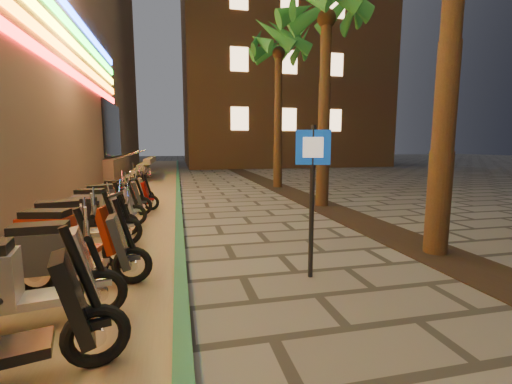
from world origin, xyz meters
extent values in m
plane|color=#474442|center=(0.00, 0.00, 0.00)|extent=(120.00, 120.00, 0.00)
cube|color=#8C7251|center=(-2.60, 10.00, 0.01)|extent=(3.40, 60.00, 0.01)
cube|color=#235D3C|center=(-0.90, 10.00, 0.05)|extent=(0.18, 60.00, 0.10)
cube|color=black|center=(3.60, 5.00, 0.01)|extent=(1.20, 40.00, 0.02)
cube|color=black|center=(-4.45, 18.00, 2.80)|extent=(0.08, 5.00, 3.00)
cube|color=gray|center=(-6.50, 18.00, 0.60)|extent=(5.00, 6.00, 1.20)
cube|color=#FF1414|center=(-4.45, 6.00, 4.50)|extent=(0.06, 26.00, 0.28)
cube|color=orange|center=(-4.45, 6.00, 5.05)|extent=(0.06, 26.00, 0.28)
cube|color=gray|center=(-3.50, 18.00, 0.15)|extent=(0.35, 5.00, 0.30)
cube|color=gray|center=(-3.15, 18.00, 0.45)|extent=(0.35, 5.00, 0.30)
cube|color=gray|center=(-2.80, 18.00, 0.75)|extent=(0.35, 5.00, 0.30)
cube|color=gray|center=(-2.45, 18.00, 1.05)|extent=(0.35, 5.00, 0.30)
cylinder|color=silver|center=(-3.90, 16.00, 1.25)|extent=(2.09, 0.06, 0.81)
cylinder|color=silver|center=(-3.90, 20.00, 1.25)|extent=(2.09, 0.06, 0.81)
cube|color=brown|center=(9.00, 32.00, 12.50)|extent=(18.00, 16.00, 25.00)
cube|color=#FFCC8C|center=(4.00, 23.97, 4.00)|extent=(1.40, 0.06, 1.80)
cube|color=#FFCC8C|center=(8.00, 23.97, 4.00)|extent=(1.40, 0.06, 1.80)
cube|color=#FFCC8C|center=(12.00, 23.97, 4.00)|extent=(1.40, 0.06, 1.80)
cube|color=#FFCC8C|center=(4.00, 23.97, 8.50)|extent=(1.40, 0.06, 1.80)
cube|color=#FFCC8C|center=(8.00, 23.97, 8.50)|extent=(1.40, 0.06, 1.80)
cube|color=#FFCC8C|center=(12.00, 23.97, 8.50)|extent=(1.40, 0.06, 1.80)
cube|color=#FFCC8C|center=(8.00, 23.97, 13.00)|extent=(1.40, 0.06, 1.80)
cube|color=#FFCC8C|center=(12.00, 23.97, 13.00)|extent=(1.40, 0.06, 1.80)
cylinder|color=#472D19|center=(3.60, 2.00, 2.73)|extent=(0.40, 0.40, 5.45)
cylinder|color=#472D19|center=(3.60, 7.00, 2.85)|extent=(0.40, 0.40, 5.70)
sphere|color=#472D19|center=(3.60, 7.00, 5.70)|extent=(0.56, 0.56, 0.56)
cone|color=#1F581B|center=(4.49, 7.00, 6.15)|extent=(0.60, 1.93, 1.52)
cone|color=#1F581B|center=(4.28, 7.57, 6.15)|extent=(1.70, 1.86, 1.52)
cone|color=#1F581B|center=(3.75, 7.87, 6.15)|extent=(2.00, 0.93, 1.52)
cone|color=#1F581B|center=(3.16, 7.77, 6.15)|extent=(1.97, 1.48, 1.52)
cone|color=#1F581B|center=(2.77, 7.30, 6.15)|extent=(1.22, 2.02, 1.52)
cylinder|color=#472D19|center=(3.60, 12.00, 2.98)|extent=(0.40, 0.40, 5.95)
sphere|color=#472D19|center=(3.60, 12.00, 5.95)|extent=(0.56, 0.56, 0.56)
cone|color=#1F581B|center=(4.49, 12.00, 6.40)|extent=(0.60, 1.93, 1.52)
cone|color=#1F581B|center=(4.28, 12.57, 6.40)|extent=(1.70, 1.86, 1.52)
cone|color=#1F581B|center=(3.75, 12.87, 6.40)|extent=(2.00, 0.93, 1.52)
cone|color=#1F581B|center=(3.16, 12.77, 6.40)|extent=(1.97, 1.48, 1.52)
cone|color=#1F581B|center=(2.77, 12.30, 6.40)|extent=(1.22, 2.02, 1.52)
cone|color=#1F581B|center=(2.77, 11.70, 6.40)|extent=(1.22, 2.02, 1.52)
cone|color=#1F581B|center=(3.16, 11.23, 6.40)|extent=(1.97, 1.48, 1.52)
cone|color=#1F581B|center=(3.75, 11.13, 6.40)|extent=(2.00, 0.93, 1.52)
cone|color=#1F581B|center=(4.28, 11.43, 6.40)|extent=(1.70, 1.86, 1.52)
cylinder|color=black|center=(0.98, 1.46, 1.11)|extent=(0.07, 0.07, 2.22)
cube|color=#0C3EA8|center=(0.97, 1.44, 1.91)|extent=(0.46, 0.20, 0.49)
cube|color=white|center=(0.96, 1.42, 1.91)|extent=(0.27, 0.12, 0.28)
torus|color=black|center=(-1.63, -0.08, 0.29)|extent=(0.59, 0.25, 0.58)
cylinder|color=silver|center=(-1.63, -0.08, 0.29)|extent=(0.18, 0.15, 0.16)
cube|color=black|center=(-2.24, -0.23, 0.33)|extent=(0.68, 0.52, 0.09)
cube|color=black|center=(-1.78, -0.12, 0.66)|extent=(0.40, 0.50, 0.78)
cylinder|color=black|center=(-1.70, -0.10, 0.89)|extent=(0.31, 0.15, 0.82)
cylinder|color=black|center=(-1.65, -0.08, 1.24)|extent=(0.21, 0.63, 0.05)
cube|color=black|center=(-1.63, -0.08, 0.42)|extent=(0.27, 0.21, 0.07)
torus|color=black|center=(-1.78, 0.85, 0.28)|extent=(0.58, 0.21, 0.57)
cylinder|color=silver|center=(-1.78, 0.85, 0.28)|extent=(0.17, 0.14, 0.15)
cube|color=white|center=(-2.39, 0.74, 0.33)|extent=(0.66, 0.48, 0.09)
cube|color=white|center=(-1.93, 0.83, 0.66)|extent=(0.37, 0.48, 0.77)
cylinder|color=black|center=(-1.85, 0.84, 0.88)|extent=(0.31, 0.13, 0.81)
cylinder|color=black|center=(-1.80, 0.85, 1.23)|extent=(0.16, 0.63, 0.05)
cube|color=white|center=(-1.78, 0.85, 0.42)|extent=(0.26, 0.19, 0.07)
torus|color=black|center=(-2.72, 1.66, 0.27)|extent=(0.55, 0.15, 0.55)
cylinder|color=silver|center=(-2.72, 1.66, 0.27)|extent=(0.15, 0.12, 0.15)
torus|color=black|center=(-1.55, 1.75, 0.27)|extent=(0.55, 0.15, 0.55)
cylinder|color=silver|center=(-1.55, 1.75, 0.27)|extent=(0.15, 0.12, 0.15)
cube|color=#2A2C30|center=(-2.15, 1.70, 0.31)|extent=(0.60, 0.40, 0.08)
cube|color=#2A2C30|center=(-2.64, 1.67, 0.58)|extent=(0.76, 0.46, 0.52)
cube|color=black|center=(-2.64, 1.67, 0.88)|extent=(0.67, 0.39, 0.13)
cube|color=#2A2C30|center=(-1.70, 1.74, 0.63)|extent=(0.31, 0.44, 0.74)
cylinder|color=black|center=(-1.62, 1.75, 0.84)|extent=(0.29, 0.10, 0.78)
cylinder|color=black|center=(-1.57, 1.75, 1.17)|extent=(0.09, 0.61, 0.05)
cube|color=#2A2C30|center=(-1.55, 1.75, 0.40)|extent=(0.24, 0.16, 0.06)
torus|color=black|center=(-2.98, 2.68, 0.27)|extent=(0.56, 0.21, 0.55)
cylinder|color=silver|center=(-2.98, 2.68, 0.27)|extent=(0.16, 0.13, 0.15)
torus|color=black|center=(-1.83, 2.45, 0.27)|extent=(0.56, 0.21, 0.55)
cylinder|color=silver|center=(-1.83, 2.45, 0.27)|extent=(0.16, 0.13, 0.15)
cube|color=maroon|center=(-2.42, 2.57, 0.32)|extent=(0.64, 0.46, 0.08)
cube|color=maroon|center=(-2.90, 2.66, 0.58)|extent=(0.80, 0.53, 0.53)
cube|color=black|center=(-2.90, 2.66, 0.88)|extent=(0.70, 0.46, 0.13)
cube|color=maroon|center=(-1.97, 2.48, 0.63)|extent=(0.36, 0.47, 0.74)
cylinder|color=black|center=(-1.90, 2.47, 0.84)|extent=(0.30, 0.13, 0.78)
cylinder|color=black|center=(-1.85, 2.45, 1.18)|extent=(0.16, 0.61, 0.05)
cube|color=maroon|center=(-1.83, 2.45, 0.40)|extent=(0.26, 0.19, 0.06)
torus|color=black|center=(-3.04, 3.41, 0.28)|extent=(0.57, 0.24, 0.56)
cylinder|color=silver|center=(-3.04, 3.41, 0.28)|extent=(0.17, 0.14, 0.15)
torus|color=black|center=(-1.87, 3.71, 0.28)|extent=(0.57, 0.24, 0.56)
cylinder|color=silver|center=(-1.87, 3.71, 0.28)|extent=(0.17, 0.14, 0.15)
cube|color=#AAA9B1|center=(-2.47, 3.56, 0.32)|extent=(0.67, 0.50, 0.09)
cube|color=#AAA9B1|center=(-2.96, 3.43, 0.59)|extent=(0.83, 0.59, 0.54)
cube|color=black|center=(-2.96, 3.43, 0.91)|extent=(0.73, 0.50, 0.13)
cube|color=#AAA9B1|center=(-2.02, 3.67, 0.65)|extent=(0.39, 0.49, 0.76)
cylinder|color=black|center=(-1.95, 3.69, 0.86)|extent=(0.31, 0.15, 0.80)
cylinder|color=black|center=(-1.89, 3.71, 1.21)|extent=(0.20, 0.62, 0.05)
cube|color=#AAA9B1|center=(-1.87, 3.71, 0.41)|extent=(0.27, 0.21, 0.06)
torus|color=black|center=(-2.99, 4.67, 0.24)|extent=(0.49, 0.16, 0.48)
cylinder|color=silver|center=(-2.99, 4.67, 0.24)|extent=(0.14, 0.11, 0.13)
torus|color=black|center=(-1.96, 4.53, 0.24)|extent=(0.49, 0.16, 0.48)
cylinder|color=silver|center=(-1.96, 4.53, 0.24)|extent=(0.14, 0.11, 0.13)
cube|color=black|center=(-2.49, 4.60, 0.28)|extent=(0.55, 0.38, 0.07)
cube|color=black|center=(-2.92, 4.66, 0.51)|extent=(0.69, 0.44, 0.46)
cube|color=black|center=(-2.92, 4.66, 0.78)|extent=(0.61, 0.37, 0.11)
cube|color=black|center=(-2.09, 4.55, 0.55)|extent=(0.29, 0.40, 0.65)
cylinder|color=black|center=(-2.03, 4.54, 0.74)|extent=(0.26, 0.10, 0.68)
cylinder|color=black|center=(-1.98, 4.53, 1.04)|extent=(0.11, 0.54, 0.04)
cube|color=black|center=(-1.96, 4.53, 0.35)|extent=(0.22, 0.16, 0.06)
torus|color=black|center=(-3.02, 5.63, 0.26)|extent=(0.53, 0.17, 0.52)
cylinder|color=silver|center=(-3.02, 5.63, 0.26)|extent=(0.15, 0.12, 0.14)
torus|color=black|center=(-1.91, 5.48, 0.26)|extent=(0.53, 0.17, 0.52)
cylinder|color=silver|center=(-1.91, 5.48, 0.26)|extent=(0.15, 0.12, 0.14)
cube|color=white|center=(-2.48, 5.56, 0.30)|extent=(0.59, 0.41, 0.08)
cube|color=white|center=(-2.94, 5.62, 0.55)|extent=(0.75, 0.47, 0.50)
cube|color=black|center=(-2.94, 5.62, 0.84)|extent=(0.66, 0.40, 0.12)
cube|color=white|center=(-2.05, 5.50, 0.60)|extent=(0.32, 0.43, 0.70)
cylinder|color=black|center=(-1.98, 5.49, 0.80)|extent=(0.28, 0.11, 0.74)
cylinder|color=black|center=(-1.93, 5.48, 1.12)|extent=(0.12, 0.58, 0.04)
cube|color=white|center=(-1.91, 5.48, 0.38)|extent=(0.24, 0.17, 0.06)
torus|color=black|center=(-2.97, 6.42, 0.26)|extent=(0.53, 0.21, 0.52)
cylinder|color=silver|center=(-2.97, 6.42, 0.26)|extent=(0.16, 0.13, 0.14)
torus|color=black|center=(-1.87, 6.67, 0.26)|extent=(0.53, 0.21, 0.52)
cylinder|color=silver|center=(-1.87, 6.67, 0.26)|extent=(0.16, 0.13, 0.14)
cube|color=#272B2C|center=(-2.43, 6.54, 0.30)|extent=(0.62, 0.46, 0.08)
cube|color=#272B2C|center=(-2.89, 6.44, 0.55)|extent=(0.77, 0.53, 0.50)
cube|color=black|center=(-2.89, 6.44, 0.85)|extent=(0.68, 0.45, 0.12)
cube|color=#272B2C|center=(-2.01, 6.64, 0.60)|extent=(0.35, 0.45, 0.71)
cylinder|color=black|center=(-1.94, 6.65, 0.81)|extent=(0.28, 0.13, 0.75)
cylinder|color=black|center=(-1.89, 6.66, 1.13)|extent=(0.17, 0.58, 0.04)
cube|color=#272B2C|center=(-1.87, 6.67, 0.38)|extent=(0.25, 0.19, 0.06)
torus|color=black|center=(-2.72, 7.46, 0.24)|extent=(0.48, 0.12, 0.48)
cylinder|color=silver|center=(-2.72, 7.46, 0.24)|extent=(0.13, 0.10, 0.13)
torus|color=black|center=(-1.70, 7.39, 0.24)|extent=(0.48, 0.12, 0.48)
cylinder|color=silver|center=(-1.70, 7.39, 0.24)|extent=(0.13, 0.10, 0.13)
cube|color=maroon|center=(-2.22, 7.43, 0.28)|extent=(0.52, 0.35, 0.07)
cube|color=maroon|center=(-2.65, 7.46, 0.50)|extent=(0.66, 0.39, 0.46)
cube|color=black|center=(-2.65, 7.46, 0.77)|extent=(0.59, 0.33, 0.11)
cube|color=maroon|center=(-1.83, 7.40, 0.55)|extent=(0.27, 0.38, 0.65)
cylinder|color=black|center=(-1.76, 7.40, 0.73)|extent=(0.26, 0.08, 0.68)
cylinder|color=black|center=(-1.72, 7.39, 1.03)|extent=(0.08, 0.53, 0.04)
cube|color=maroon|center=(-1.70, 7.39, 0.35)|extent=(0.21, 0.14, 0.06)
torus|color=black|center=(-2.92, 8.26, 0.24)|extent=(0.49, 0.19, 0.49)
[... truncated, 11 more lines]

